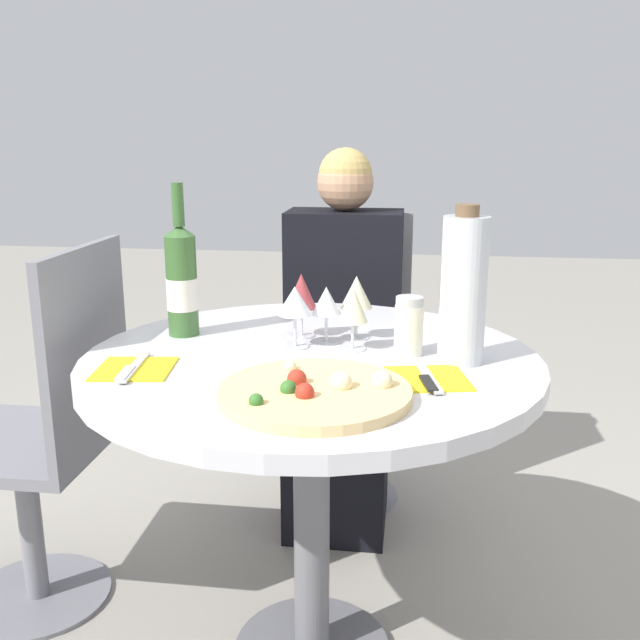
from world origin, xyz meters
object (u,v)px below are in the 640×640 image
(dining_table, at_px, (311,405))
(wine_bottle, at_px, (182,280))
(chair_empty_side, at_px, (48,440))
(pizza_large, at_px, (316,392))
(seated_diner, at_px, (341,360))
(chair_behind_diner, at_px, (346,362))
(tall_carafe, at_px, (463,290))

(dining_table, height_order, wine_bottle, wine_bottle)
(dining_table, height_order, chair_empty_side, chair_empty_side)
(chair_empty_side, xyz_separation_m, pizza_large, (0.74, -0.37, 0.30))
(dining_table, xyz_separation_m, seated_diner, (-0.01, 0.70, -0.12))
(chair_behind_diner, bearing_deg, chair_empty_side, 46.83)
(chair_behind_diner, xyz_separation_m, wine_bottle, (-0.32, -0.73, 0.42))
(chair_behind_diner, xyz_separation_m, tall_carafe, (0.32, -0.86, 0.45))
(chair_empty_side, bearing_deg, wine_bottle, -88.58)
(chair_behind_diner, height_order, chair_empty_side, same)
(seated_diner, bearing_deg, dining_table, 90.46)
(chair_behind_diner, xyz_separation_m, chair_empty_side, (-0.69, -0.74, 0.00))
(dining_table, distance_m, pizza_large, 0.29)
(seated_diner, bearing_deg, pizza_large, 93.07)
(wine_bottle, xyz_separation_m, tall_carafe, (0.64, -0.13, 0.02))
(chair_empty_side, distance_m, pizza_large, 0.88)
(seated_diner, height_order, tall_carafe, seated_diner)
(seated_diner, relative_size, tall_carafe, 3.61)
(pizza_large, bearing_deg, tall_carafe, 42.93)
(chair_empty_side, xyz_separation_m, tall_carafe, (1.01, -0.12, 0.45))
(dining_table, distance_m, seated_diner, 0.71)
(wine_bottle, bearing_deg, seated_diner, 60.87)
(chair_behind_diner, distance_m, seated_diner, 0.16)
(chair_behind_diner, bearing_deg, wine_bottle, 66.31)
(chair_behind_diner, relative_size, wine_bottle, 2.70)
(pizza_large, relative_size, tall_carafe, 1.07)
(chair_empty_side, height_order, pizza_large, chair_empty_side)
(dining_table, height_order, chair_behind_diner, chair_behind_diner)
(chair_behind_diner, bearing_deg, pizza_large, 92.64)
(tall_carafe, bearing_deg, chair_empty_side, 173.27)
(wine_bottle, bearing_deg, chair_empty_side, -178.58)
(chair_behind_diner, relative_size, chair_empty_side, 1.00)
(chair_behind_diner, distance_m, pizza_large, 1.15)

